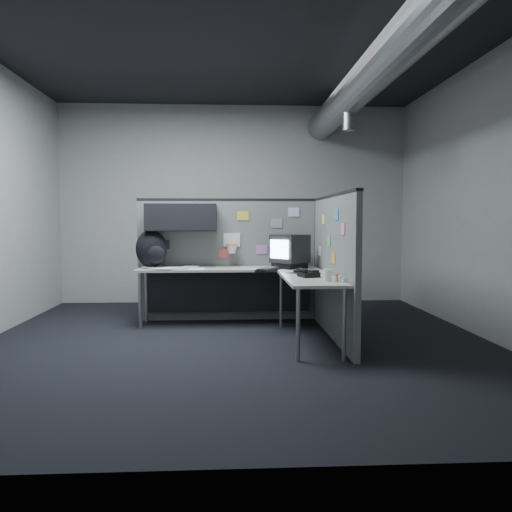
{
  "coord_description": "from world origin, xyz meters",
  "views": [
    {
      "loc": [
        -0.09,
        -5.39,
        1.33
      ],
      "look_at": [
        0.22,
        0.35,
        0.93
      ],
      "focal_mm": 35.0,
      "sensor_mm": 36.0,
      "label": 1
    }
  ],
  "objects": [
    {
      "name": "phone",
      "position": [
        0.76,
        -0.1,
        0.77
      ],
      "size": [
        0.23,
        0.25,
        0.1
      ],
      "rotation": [
        0.0,
        0.0,
        0.12
      ],
      "color": "black",
      "rests_on": "desk"
    },
    {
      "name": "keyboard",
      "position": [
        0.38,
        0.58,
        0.75
      ],
      "size": [
        0.33,
        0.44,
        0.04
      ],
      "rotation": [
        0.0,
        0.0,
        0.29
      ],
      "color": "black",
      "rests_on": "desk"
    },
    {
      "name": "mouse",
      "position": [
        0.7,
        0.32,
        0.75
      ],
      "size": [
        0.27,
        0.28,
        0.05
      ],
      "rotation": [
        0.0,
        0.0,
        0.19
      ],
      "color": "black",
      "rests_on": "desk"
    },
    {
      "name": "desk",
      "position": [
        0.15,
        0.7,
        0.61
      ],
      "size": [
        2.31,
        2.11,
        0.73
      ],
      "color": "#A4A294",
      "rests_on": "ground"
    },
    {
      "name": "partition_back",
      "position": [
        -0.25,
        1.23,
        1.0
      ],
      "size": [
        2.44,
        0.42,
        1.63
      ],
      "color": "#5B5D5B",
      "rests_on": "ground"
    },
    {
      "name": "monitor",
      "position": [
        0.68,
        0.91,
        0.95
      ],
      "size": [
        0.53,
        0.53,
        0.43
      ],
      "rotation": [
        0.0,
        0.0,
        -0.06
      ],
      "color": "black",
      "rests_on": "desk"
    },
    {
      "name": "papers",
      "position": [
        -0.8,
        0.97,
        0.74
      ],
      "size": [
        0.8,
        0.52,
        0.02
      ],
      "rotation": [
        0.0,
        0.0,
        -0.04
      ],
      "color": "white",
      "rests_on": "desk"
    },
    {
      "name": "backpack",
      "position": [
        -1.08,
        1.04,
        0.97
      ],
      "size": [
        0.45,
        0.4,
        0.49
      ],
      "rotation": [
        0.0,
        0.0,
        0.19
      ],
      "color": "black",
      "rests_on": "desk"
    },
    {
      "name": "room",
      "position": [
        0.56,
        0.0,
        2.1
      ],
      "size": [
        5.62,
        5.62,
        3.22
      ],
      "color": "black",
      "rests_on": "ground"
    },
    {
      "name": "cup",
      "position": [
        0.89,
        -0.48,
        0.79
      ],
      "size": [
        0.11,
        0.11,
        0.12
      ],
      "primitive_type": "cylinder",
      "rotation": [
        0.0,
        0.0,
        0.31
      ],
      "color": "silver",
      "rests_on": "desk"
    },
    {
      "name": "partition_right",
      "position": [
        1.1,
        0.22,
        0.82
      ],
      "size": [
        0.07,
        2.23,
        1.63
      ],
      "color": "#5B5D5B",
      "rests_on": "ground"
    },
    {
      "name": "bottles",
      "position": [
        0.99,
        -0.55,
        0.76
      ],
      "size": [
        0.11,
        0.15,
        0.07
      ],
      "rotation": [
        0.0,
        0.0,
        -0.19
      ],
      "color": "silver",
      "rests_on": "desk"
    }
  ]
}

